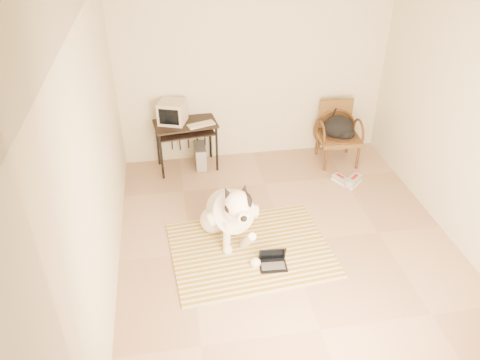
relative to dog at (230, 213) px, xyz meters
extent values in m
plane|color=tan|center=(0.67, -0.21, -0.38)|extent=(4.50, 4.50, 0.00)
plane|color=white|center=(0.67, -0.21, 2.32)|extent=(4.50, 4.50, 0.00)
plane|color=beige|center=(0.67, 2.04, 0.97)|extent=(4.50, 0.00, 4.50)
plane|color=beige|center=(0.67, -2.46, 0.97)|extent=(4.50, 0.00, 4.50)
plane|color=beige|center=(-1.33, -0.21, 0.97)|extent=(0.00, 4.50, 4.50)
plane|color=beige|center=(2.67, -0.21, 0.97)|extent=(0.00, 4.50, 4.50)
cube|color=#B36C09|center=(0.25, -0.83, -0.37)|extent=(1.86, 0.44, 0.02)
cube|color=#4C743A|center=(0.23, -0.55, -0.37)|extent=(1.86, 0.44, 0.02)
cube|color=#583D7F|center=(0.21, -0.27, -0.37)|extent=(1.86, 0.44, 0.02)
cube|color=#D4DE4D|center=(0.18, 0.01, -0.37)|extent=(1.86, 0.44, 0.02)
cube|color=#C2B692|center=(0.16, 0.30, -0.37)|extent=(1.86, 0.44, 0.02)
sphere|color=white|center=(-0.19, 0.18, -0.22)|extent=(0.33, 0.33, 0.33)
sphere|color=white|center=(0.13, 0.22, -0.22)|extent=(0.33, 0.33, 0.33)
ellipsoid|color=white|center=(-0.03, 0.19, -0.19)|extent=(0.40, 0.37, 0.33)
ellipsoid|color=white|center=(0.00, -0.01, 0.03)|extent=(0.51, 0.80, 0.71)
cylinder|color=silver|center=(0.00, 0.00, 0.03)|extent=(0.57, 0.70, 0.65)
sphere|color=white|center=(0.03, -0.22, 0.19)|extent=(0.28, 0.28, 0.28)
sphere|color=white|center=(0.04, -0.32, 0.36)|extent=(0.30, 0.30, 0.30)
ellipsoid|color=black|center=(0.09, -0.32, 0.38)|extent=(0.23, 0.26, 0.22)
cylinder|color=white|center=(0.06, -0.45, 0.31)|extent=(0.15, 0.17, 0.13)
sphere|color=black|center=(0.07, -0.54, 0.31)|extent=(0.07, 0.07, 0.07)
cone|color=black|center=(-0.06, -0.27, 0.48)|extent=(0.14, 0.16, 0.19)
cone|color=black|center=(0.13, -0.24, 0.48)|extent=(0.15, 0.17, 0.19)
torus|color=silver|center=(0.03, -0.24, 0.24)|extent=(0.28, 0.17, 0.24)
cylinder|color=white|center=(-0.07, -0.25, -0.14)|extent=(0.11, 0.15, 0.45)
cylinder|color=white|center=(0.15, -0.35, -0.17)|extent=(0.15, 0.41, 0.46)
sphere|color=white|center=(-0.07, -0.27, -0.33)|extent=(0.12, 0.12, 0.12)
sphere|color=white|center=(0.21, -0.55, -0.32)|extent=(0.12, 0.12, 0.12)
cone|color=black|center=(-0.09, 0.47, -0.33)|extent=(0.27, 0.44, 0.11)
cube|color=black|center=(0.40, -0.60, -0.35)|extent=(0.32, 0.24, 0.02)
cube|color=#464648|center=(0.40, -0.61, -0.35)|extent=(0.27, 0.14, 0.00)
cube|color=black|center=(0.41, -0.52, -0.25)|extent=(0.31, 0.09, 0.20)
cube|color=black|center=(0.41, -0.53, -0.24)|extent=(0.28, 0.08, 0.18)
cube|color=black|center=(-0.39, 1.77, 0.35)|extent=(0.95, 0.60, 0.03)
cube|color=black|center=(-0.39, 1.72, 0.23)|extent=(0.84, 0.49, 0.02)
cylinder|color=black|center=(-0.77, 1.51, -0.03)|extent=(0.04, 0.04, 0.72)
cylinder|color=black|center=(-0.82, 1.93, -0.03)|extent=(0.04, 0.04, 0.72)
cylinder|color=black|center=(0.04, 1.61, -0.03)|extent=(0.04, 0.04, 0.72)
cylinder|color=black|center=(-0.01, 2.02, -0.03)|extent=(0.04, 0.04, 0.72)
cube|color=#B7A78F|center=(-0.56, 1.82, 0.52)|extent=(0.45, 0.44, 0.32)
cube|color=black|center=(-0.62, 1.66, 0.52)|extent=(0.27, 0.11, 0.23)
cube|color=#B7A78F|center=(-0.17, 1.65, 0.37)|extent=(0.41, 0.25, 0.03)
cube|color=#464648|center=(-0.20, 1.76, -0.21)|extent=(0.16, 0.37, 0.36)
cube|color=#A3A2A7|center=(-0.20, 1.57, -0.21)|extent=(0.15, 0.01, 0.34)
cube|color=brown|center=(1.90, 1.58, 0.02)|extent=(0.63, 0.61, 0.06)
cylinder|color=#341D0E|center=(1.90, 1.58, 0.06)|extent=(0.56, 0.56, 0.04)
cube|color=brown|center=(1.92, 1.85, 0.30)|extent=(0.52, 0.07, 0.46)
cylinder|color=#341D0E|center=(1.64, 1.34, -0.20)|extent=(0.05, 0.05, 0.37)
cylinder|color=#341D0E|center=(1.67, 1.84, -0.20)|extent=(0.05, 0.05, 0.37)
cylinder|color=#341D0E|center=(2.14, 1.32, -0.20)|extent=(0.05, 0.05, 0.37)
cylinder|color=#341D0E|center=(2.16, 1.81, -0.20)|extent=(0.05, 0.05, 0.37)
ellipsoid|color=black|center=(1.87, 1.58, 0.21)|extent=(0.46, 0.38, 0.34)
ellipsoid|color=black|center=(1.97, 1.49, 0.14)|extent=(0.29, 0.24, 0.20)
cube|color=white|center=(1.77, 0.98, -0.37)|extent=(0.22, 0.29, 0.03)
cube|color=gray|center=(1.77, 0.98, -0.34)|extent=(0.21, 0.28, 0.08)
cube|color=maroon|center=(1.77, 0.98, -0.30)|extent=(0.10, 0.14, 0.02)
cube|color=white|center=(1.93, 0.90, -0.37)|extent=(0.33, 0.32, 0.03)
cube|color=gray|center=(1.93, 0.90, -0.33)|extent=(0.31, 0.30, 0.10)
cube|color=maroon|center=(1.93, 0.90, -0.28)|extent=(0.16, 0.15, 0.02)
camera|label=1|loc=(-0.60, -4.40, 3.34)|focal=35.00mm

